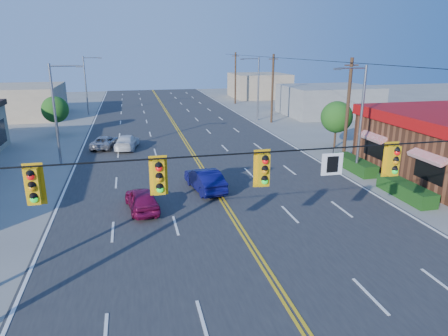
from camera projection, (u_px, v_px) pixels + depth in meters
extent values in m
plane|color=gray|center=(290.00, 309.00, 14.54)|extent=(160.00, 160.00, 0.00)
cube|color=#2D2D30|center=(198.00, 162.00, 33.16)|extent=(20.00, 120.00, 0.06)
cylinder|color=black|center=(299.00, 150.00, 12.80)|extent=(24.00, 0.05, 0.05)
cube|color=white|center=(332.00, 164.00, 13.23)|extent=(0.75, 0.04, 0.75)
cube|color=#D89E0C|center=(33.00, 186.00, 11.21)|extent=(0.55, 0.34, 1.25)
cube|color=#D89E0C|center=(159.00, 177.00, 11.98)|extent=(0.55, 0.34, 1.25)
cube|color=#D89E0C|center=(263.00, 170.00, 12.70)|extent=(0.55, 0.34, 1.25)
cube|color=#D89E0C|center=(393.00, 161.00, 13.74)|extent=(0.55, 0.34, 1.25)
cube|color=#194214|center=(378.00, 176.00, 28.12)|extent=(1.20, 9.00, 0.90)
cylinder|color=gray|center=(361.00, 122.00, 28.84)|extent=(0.20, 0.20, 8.00)
cylinder|color=gray|center=(352.00, 68.00, 27.50)|extent=(2.20, 0.12, 0.12)
cube|color=gray|center=(338.00, 69.00, 27.27)|extent=(0.50, 0.25, 0.15)
cylinder|color=gray|center=(258.00, 89.00, 51.19)|extent=(0.20, 0.20, 8.00)
cylinder|color=gray|center=(251.00, 59.00, 49.85)|extent=(2.20, 0.12, 0.12)
cube|color=gray|center=(242.00, 59.00, 49.62)|extent=(0.50, 0.25, 0.15)
cylinder|color=gray|center=(55.00, 116.00, 31.46)|extent=(0.20, 0.20, 8.00)
cylinder|color=gray|center=(64.00, 66.00, 30.59)|extent=(2.20, 0.12, 0.12)
cube|color=gray|center=(80.00, 66.00, 30.85)|extent=(0.50, 0.25, 0.15)
cylinder|color=gray|center=(86.00, 86.00, 55.67)|extent=(0.20, 0.20, 8.00)
cylinder|color=gray|center=(92.00, 58.00, 54.81)|extent=(2.20, 0.12, 0.12)
cube|color=gray|center=(100.00, 58.00, 55.07)|extent=(0.50, 0.25, 0.15)
cylinder|color=#47301E|center=(347.00, 110.00, 32.77)|extent=(0.28, 0.28, 8.40)
cylinder|color=#47301E|center=(272.00, 89.00, 49.54)|extent=(0.28, 0.28, 8.40)
cylinder|color=#47301E|center=(235.00, 78.00, 66.30)|extent=(0.28, 0.28, 8.40)
cylinder|color=#47301E|center=(335.00, 137.00, 37.70)|extent=(0.20, 0.20, 2.10)
sphere|color=#235B19|center=(337.00, 117.00, 37.15)|extent=(2.94, 2.94, 2.94)
cylinder|color=#47301E|center=(57.00, 126.00, 43.06)|extent=(0.20, 0.20, 2.00)
sphere|color=#235B19|center=(55.00, 110.00, 42.54)|extent=(2.80, 2.80, 2.80)
cube|color=gray|center=(328.00, 100.00, 56.05)|extent=(12.00, 10.00, 4.00)
cube|color=tan|center=(18.00, 101.00, 54.25)|extent=(11.00, 12.00, 4.20)
cube|color=tan|center=(259.00, 85.00, 75.83)|extent=(10.00, 10.00, 4.40)
imported|color=maroon|center=(142.00, 200.00, 23.13)|extent=(2.10, 4.09, 1.33)
imported|color=#0D0E50|center=(205.00, 180.00, 26.38)|extent=(2.23, 4.62, 1.46)
imported|color=white|center=(127.00, 143.00, 37.23)|extent=(2.58, 4.68, 1.28)
imported|color=#9E9DA2|center=(105.00, 142.00, 37.57)|extent=(2.74, 4.41, 1.14)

